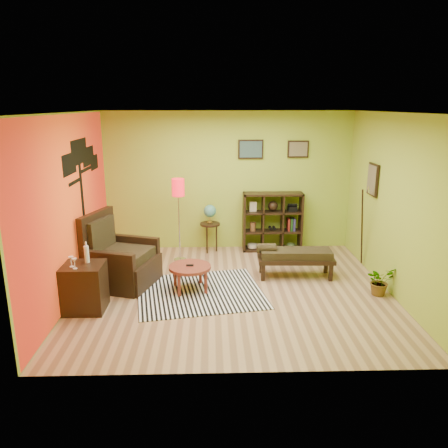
{
  "coord_description": "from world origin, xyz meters",
  "views": [
    {
      "loc": [
        -0.34,
        -6.53,
        2.91
      ],
      "look_at": [
        -0.14,
        0.25,
        1.05
      ],
      "focal_mm": 35.0,
      "sensor_mm": 36.0,
      "label": 1
    }
  ],
  "objects_px": {
    "armchair": "(119,263)",
    "cube_shelf": "(273,222)",
    "floor_lamp": "(178,195)",
    "globe_table": "(210,216)",
    "bench": "(294,256)",
    "potted_plant": "(379,284)",
    "coffee_table": "(190,269)",
    "side_cabinet": "(84,287)"
  },
  "relations": [
    {
      "from": "armchair",
      "to": "globe_table",
      "type": "height_order",
      "value": "armchair"
    },
    {
      "from": "armchair",
      "to": "potted_plant",
      "type": "bearing_deg",
      "value": -7.82
    },
    {
      "from": "bench",
      "to": "potted_plant",
      "type": "distance_m",
      "value": 1.47
    },
    {
      "from": "coffee_table",
      "to": "floor_lamp",
      "type": "relative_size",
      "value": 0.42
    },
    {
      "from": "armchair",
      "to": "cube_shelf",
      "type": "relative_size",
      "value": 1.04
    },
    {
      "from": "floor_lamp",
      "to": "coffee_table",
      "type": "bearing_deg",
      "value": -79.49
    },
    {
      "from": "coffee_table",
      "to": "side_cabinet",
      "type": "relative_size",
      "value": 0.67
    },
    {
      "from": "floor_lamp",
      "to": "potted_plant",
      "type": "bearing_deg",
      "value": -27.04
    },
    {
      "from": "armchair",
      "to": "floor_lamp",
      "type": "bearing_deg",
      "value": 49.15
    },
    {
      "from": "cube_shelf",
      "to": "bench",
      "type": "distance_m",
      "value": 1.49
    },
    {
      "from": "floor_lamp",
      "to": "globe_table",
      "type": "xyz_separation_m",
      "value": [
        0.58,
        0.52,
        -0.55
      ]
    },
    {
      "from": "armchair",
      "to": "potted_plant",
      "type": "xyz_separation_m",
      "value": [
        4.19,
        -0.58,
        -0.19
      ]
    },
    {
      "from": "side_cabinet",
      "to": "potted_plant",
      "type": "bearing_deg",
      "value": 5.03
    },
    {
      "from": "side_cabinet",
      "to": "globe_table",
      "type": "relative_size",
      "value": 1.04
    },
    {
      "from": "bench",
      "to": "potted_plant",
      "type": "height_order",
      "value": "bench"
    },
    {
      "from": "globe_table",
      "to": "cube_shelf",
      "type": "distance_m",
      "value": 1.3
    },
    {
      "from": "armchair",
      "to": "bench",
      "type": "bearing_deg",
      "value": 3.97
    },
    {
      "from": "bench",
      "to": "potted_plant",
      "type": "xyz_separation_m",
      "value": [
        1.23,
        -0.78,
        -0.21
      ]
    },
    {
      "from": "side_cabinet",
      "to": "armchair",
      "type": "bearing_deg",
      "value": 72.48
    },
    {
      "from": "armchair",
      "to": "cube_shelf",
      "type": "bearing_deg",
      "value": 30.83
    },
    {
      "from": "coffee_table",
      "to": "cube_shelf",
      "type": "distance_m",
      "value": 2.57
    },
    {
      "from": "floor_lamp",
      "to": "globe_table",
      "type": "distance_m",
      "value": 0.96
    },
    {
      "from": "floor_lamp",
      "to": "bench",
      "type": "bearing_deg",
      "value": -23.44
    },
    {
      "from": "side_cabinet",
      "to": "potted_plant",
      "type": "height_order",
      "value": "side_cabinet"
    },
    {
      "from": "side_cabinet",
      "to": "globe_table",
      "type": "xyz_separation_m",
      "value": [
        1.83,
        2.58,
        0.39
      ]
    },
    {
      "from": "side_cabinet",
      "to": "potted_plant",
      "type": "distance_m",
      "value": 4.52
    },
    {
      "from": "coffee_table",
      "to": "side_cabinet",
      "type": "height_order",
      "value": "side_cabinet"
    },
    {
      "from": "potted_plant",
      "to": "globe_table",
      "type": "bearing_deg",
      "value": 140.76
    },
    {
      "from": "cube_shelf",
      "to": "globe_table",
      "type": "bearing_deg",
      "value": -177.02
    },
    {
      "from": "side_cabinet",
      "to": "floor_lamp",
      "type": "distance_m",
      "value": 2.58
    },
    {
      "from": "coffee_table",
      "to": "armchair",
      "type": "bearing_deg",
      "value": 165.51
    },
    {
      "from": "armchair",
      "to": "bench",
      "type": "xyz_separation_m",
      "value": [
        2.97,
        0.21,
        0.02
      ]
    },
    {
      "from": "armchair",
      "to": "cube_shelf",
      "type": "xyz_separation_m",
      "value": [
        2.81,
        1.68,
        0.23
      ]
    },
    {
      "from": "floor_lamp",
      "to": "cube_shelf",
      "type": "relative_size",
      "value": 1.33
    },
    {
      "from": "side_cabinet",
      "to": "floor_lamp",
      "type": "xyz_separation_m",
      "value": [
        1.25,
        2.06,
        0.94
      ]
    },
    {
      "from": "globe_table",
      "to": "cube_shelf",
      "type": "relative_size",
      "value": 0.81
    },
    {
      "from": "side_cabinet",
      "to": "floor_lamp",
      "type": "bearing_deg",
      "value": 58.81
    },
    {
      "from": "armchair",
      "to": "side_cabinet",
      "type": "xyz_separation_m",
      "value": [
        -0.31,
        -0.97,
        -0.01
      ]
    },
    {
      "from": "armchair",
      "to": "globe_table",
      "type": "distance_m",
      "value": 2.24
    },
    {
      "from": "armchair",
      "to": "bench",
      "type": "distance_m",
      "value": 2.97
    },
    {
      "from": "side_cabinet",
      "to": "globe_table",
      "type": "distance_m",
      "value": 3.18
    },
    {
      "from": "potted_plant",
      "to": "side_cabinet",
      "type": "bearing_deg",
      "value": -174.97
    }
  ]
}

